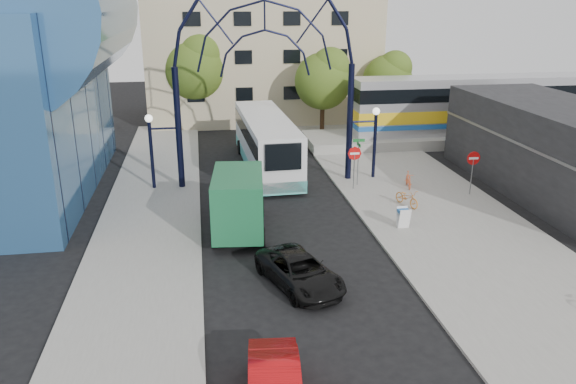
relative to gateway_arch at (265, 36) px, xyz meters
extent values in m
plane|color=black|center=(0.00, -14.00, -8.56)|extent=(120.00, 120.00, 0.00)
cube|color=gray|center=(8.00, -10.00, -8.50)|extent=(8.00, 56.00, 0.12)
cube|color=gray|center=(-6.50, -8.00, -8.50)|extent=(5.00, 50.00, 0.12)
cylinder|color=black|center=(-5.00, 0.00, -5.06)|extent=(0.36, 0.36, 7.00)
cylinder|color=black|center=(5.00, 0.00, -5.06)|extent=(0.36, 0.36, 7.00)
cylinder|color=black|center=(-6.60, 0.00, -6.56)|extent=(0.20, 0.20, 4.00)
cylinder|color=black|center=(6.60, 0.00, -6.56)|extent=(0.20, 0.20, 4.00)
sphere|color=white|center=(-6.60, 0.00, -4.36)|extent=(0.44, 0.44, 0.44)
sphere|color=white|center=(6.60, 0.00, -4.36)|extent=(0.44, 0.44, 0.44)
cylinder|color=slate|center=(4.80, -2.00, -7.34)|extent=(0.06, 0.06, 2.20)
cylinder|color=red|center=(4.80, -2.00, -6.34)|extent=(0.80, 0.04, 0.80)
cube|color=white|center=(4.80, -2.03, -6.34)|extent=(0.55, 0.02, 0.12)
cylinder|color=slate|center=(11.00, -4.00, -7.34)|extent=(0.06, 0.06, 2.20)
cylinder|color=red|center=(11.00, -4.00, -6.34)|extent=(0.76, 0.04, 0.76)
cube|color=white|center=(11.00, -4.03, -6.34)|extent=(0.55, 0.02, 0.12)
cylinder|color=slate|center=(5.20, -1.40, -7.04)|extent=(0.05, 0.05, 2.80)
cube|color=#146626|center=(5.20, -1.40, -5.74)|extent=(0.70, 0.03, 0.18)
cube|color=#146626|center=(5.20, -1.40, -5.99)|extent=(0.03, 0.70, 0.18)
cube|color=white|center=(5.60, -8.20, -7.94)|extent=(0.55, 0.26, 0.99)
cube|color=white|center=(5.60, -7.85, -7.94)|extent=(0.55, 0.26, 0.99)
cube|color=#1E59A5|center=(5.60, -8.02, -7.61)|extent=(0.55, 0.42, 0.14)
cylinder|color=#2E5B8E|center=(-12.00, 1.00, 1.44)|extent=(9.00, 16.00, 9.00)
cube|color=black|center=(16.00, -4.00, -6.06)|extent=(6.00, 16.00, 5.00)
cube|color=#C9B08B|center=(2.00, 21.00, -1.56)|extent=(20.00, 12.00, 14.00)
cube|color=gray|center=(20.00, 8.00, -8.16)|extent=(32.00, 5.00, 0.80)
cube|color=#B7B7BC|center=(20.00, 8.00, -5.66)|extent=(25.00, 3.00, 4.20)
cube|color=gold|center=(20.00, 8.00, -6.26)|extent=(25.10, 3.05, 0.90)
cube|color=black|center=(20.00, 8.00, -4.66)|extent=(25.05, 3.05, 1.00)
cube|color=#1E59A5|center=(20.00, 8.00, -6.96)|extent=(25.10, 3.05, 0.35)
cylinder|color=#382314|center=(6.00, 12.00, -7.30)|extent=(0.36, 0.36, 2.52)
sphere|color=#3B5C18|center=(6.00, 12.00, -4.22)|extent=(4.48, 4.48, 4.48)
sphere|color=#3B5C18|center=(6.50, 11.70, -3.10)|extent=(3.08, 3.08, 3.08)
cylinder|color=#382314|center=(-4.00, 16.00, -7.12)|extent=(0.36, 0.36, 2.88)
sphere|color=#3B5C18|center=(-4.00, 16.00, -3.60)|extent=(5.12, 5.12, 5.12)
sphere|color=#3B5C18|center=(-3.50, 15.70, -2.32)|extent=(3.52, 3.52, 3.52)
cylinder|color=#382314|center=(12.00, 14.00, -7.39)|extent=(0.36, 0.36, 2.34)
sphere|color=#3B5C18|center=(12.00, 14.00, -4.53)|extent=(4.16, 4.16, 4.16)
sphere|color=#3B5C18|center=(12.50, 13.70, -3.49)|extent=(2.86, 2.86, 2.86)
cube|color=white|center=(0.39, 3.33, -6.71)|extent=(3.07, 12.24, 3.07)
cube|color=#5CCEC4|center=(0.39, 3.33, -7.97)|extent=(3.10, 12.24, 0.74)
cube|color=black|center=(0.39, 3.33, -6.07)|extent=(3.12, 12.00, 0.95)
cube|color=black|center=(0.58, -2.82, -6.12)|extent=(2.00, 0.21, 1.48)
cube|color=black|center=(0.20, 9.35, -6.86)|extent=(2.54, 0.27, 1.69)
cylinder|color=black|center=(-1.04, 7.06, -8.05)|extent=(0.33, 1.02, 1.02)
cylinder|color=black|center=(1.59, 7.14, -8.05)|extent=(0.33, 1.02, 1.02)
cylinder|color=black|center=(-0.79, -1.21, -8.05)|extent=(0.33, 1.02, 1.02)
cylinder|color=black|center=(1.84, -1.13, -8.05)|extent=(0.33, 1.02, 1.02)
cube|color=black|center=(-1.95, -4.88, -7.53)|extent=(2.36, 2.44, 2.05)
cube|color=black|center=(-1.84, -3.77, -7.11)|extent=(1.86, 0.28, 0.93)
cube|color=#196039|center=(-2.24, -7.66, -6.79)|extent=(2.66, 4.48, 2.60)
cylinder|color=black|center=(-3.04, -5.05, -8.11)|extent=(0.33, 0.91, 0.89)
cylinder|color=black|center=(-0.92, -5.27, -8.11)|extent=(0.33, 0.91, 0.89)
cylinder|color=black|center=(-3.41, -8.66, -8.11)|extent=(0.33, 0.91, 0.89)
cylinder|color=black|center=(-1.28, -8.87, -8.11)|extent=(0.33, 0.91, 0.89)
imported|color=black|center=(-0.28, -12.73, -7.94)|extent=(3.39, 4.86, 1.23)
imported|color=orange|center=(6.83, -5.21, -7.97)|extent=(1.17, 1.86, 0.92)
imported|color=#DF582C|center=(7.99, -2.32, -7.98)|extent=(0.72, 1.58, 0.92)
camera|label=1|loc=(-3.78, -31.78, 2.00)|focal=35.00mm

